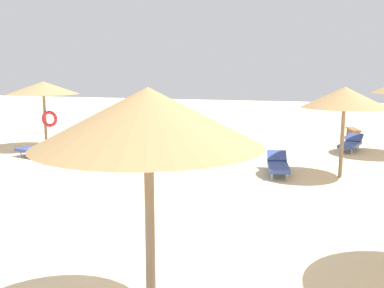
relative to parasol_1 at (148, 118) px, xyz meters
name	(u,v)px	position (x,y,z in m)	size (l,w,h in m)	color
ground_plane	(153,216)	(-1.75, 4.24, -2.76)	(80.00, 80.00, 0.00)	beige
parasol_1	(148,118)	(0.00, 0.00, 0.00)	(2.69, 2.69, 3.12)	#75604C
parasol_2	(43,88)	(-9.47, 10.95, -0.19)	(2.95, 2.95, 2.87)	#75604C
parasol_4	(345,98)	(2.45, 9.37, -0.26)	(2.61, 2.61, 2.83)	#75604C
lounger_2	(38,150)	(-8.53, 9.12, -2.44)	(1.97, 1.09, 0.76)	#33478C
lounger_4	(278,165)	(0.53, 9.28, -2.45)	(0.97, 1.99, 0.63)	#33478C
lounger_5	(351,143)	(2.98, 14.41, -2.45)	(1.13, 2.01, 0.64)	#33478C
bench_0	(353,131)	(3.25, 18.06, -2.42)	(0.68, 1.55, 0.49)	brown
bench_1	(204,128)	(-4.15, 16.98, -2.42)	(1.53, 0.51, 0.49)	brown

